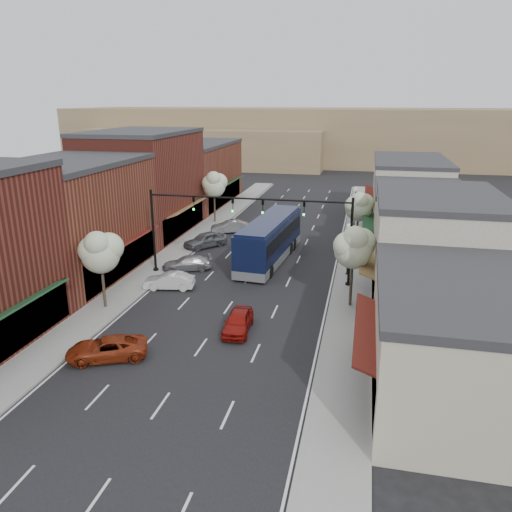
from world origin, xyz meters
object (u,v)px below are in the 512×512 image
Objects in this scene: tree_right_far at (359,206)px; red_hatchback at (238,321)px; lamp_post_near at (349,241)px; coach_bus at (270,239)px; tree_right_near at (354,246)px; parked_car_b at (169,281)px; signal_mast_right at (320,227)px; signal_mast_left at (180,220)px; parked_car_d at (205,240)px; lamp_post_far at (355,200)px; parked_car_c at (187,263)px; tree_left_near at (100,251)px; parked_car_e at (230,227)px; parked_car_a at (107,348)px; tree_left_far at (214,184)px.

red_hatchback is at bearing -107.50° from tree_right_far.
lamp_post_near is 0.34× the size of coach_bus.
tree_right_near is 0.46× the size of coach_bus.
parked_car_b is at bearing -155.74° from lamp_post_near.
tree_right_far is at bearing 128.46° from parked_car_b.
signal_mast_right is 1.00× the size of signal_mast_left.
signal_mast_right is 2.14× the size of parked_car_b.
coach_bus reaches higher than red_hatchback.
signal_mast_left reaches higher than parked_car_d.
lamp_post_far is 1.06× the size of parked_car_c.
tree_left_near is at bearing 168.42° from red_hatchback.
lamp_post_near is 17.57m from parked_car_e.
tree_left_near is 1.28× the size of parked_car_a.
parked_car_e is at bearing 127.20° from tree_right_near.
tree_right_near reaches higher than tree_left_near.
tree_left_near is (-13.87, -8.05, -0.40)m from signal_mast_right.
tree_left_near is at bearing -32.23° from parked_car_e.
tree_left_far is at bearing 129.99° from coach_bus.
parked_car_b is 0.87× the size of parked_car_d.
lamp_post_near is at bearing 120.08° from parked_car_a.
parked_car_c is (2.66, 9.11, -3.61)m from tree_left_near.
parked_car_e is at bearing 128.11° from signal_mast_right.
signal_mast_right reaches higher than parked_car_e.
parked_car_b is 0.94× the size of parked_car_e.
parked_car_d is at bearing 110.60° from red_hatchback.
lamp_post_near is at bearing -93.31° from tree_right_far.
parked_car_a is at bearing -60.69° from tree_left_near.
signal_mast_right is 2.11× the size of red_hatchback.
parked_car_e is at bearing 102.91° from red_hatchback.
tree_left_near is at bearing -59.85° from parked_car_d.
signal_mast_right is 2.00× the size of parked_car_e.
parked_car_a is at bearing -23.38° from parked_car_e.
tree_right_near reaches higher than parked_car_a.
tree_left_far reaches higher than red_hatchback.
tree_left_near is 8.10m from parked_car_a.
parked_car_c is (-0.21, 4.50, -0.03)m from parked_car_b.
coach_bus is at bearing 55.57° from tree_left_near.
parked_car_d reaches higher than parked_car_e.
lamp_post_near is (-0.55, 6.56, -1.45)m from tree_right_near.
red_hatchback is at bearing -28.34° from parked_car_d.
lamp_post_far is at bearing 91.30° from tree_right_near.
parked_car_d is at bearing 94.17° from signal_mast_left.
tree_right_near is 24.11m from lamp_post_far.
parked_car_d is (-7.80, 17.37, 0.09)m from red_hatchback.
coach_bus is (-7.00, 2.65, -0.99)m from lamp_post_near.
lamp_post_near is at bearing 48.95° from signal_mast_right.
tree_right_far is 1.32× the size of parked_car_e.
tree_right_far is 17.66m from tree_left_far.
signal_mast_left is at bearing -169.44° from lamp_post_near.
coach_bus is at bearing 159.24° from lamp_post_near.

